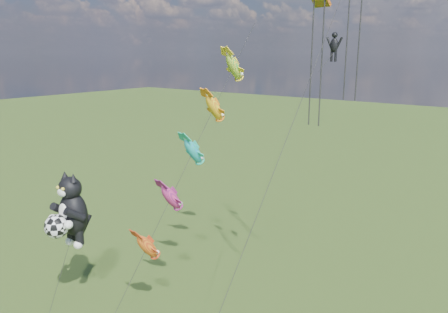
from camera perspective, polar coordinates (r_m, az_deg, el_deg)
The scene contains 4 objects.
ground at distance 36.36m, azimuth -21.87°, elevation -18.03°, with size 300.00×300.00×0.00m, color #1D370D.
cat_kite_rig at distance 31.94m, azimuth -19.58°, elevation -6.80°, with size 2.47×4.08×10.54m.
fish_windsock_rig at distance 30.89m, azimuth -4.08°, elevation 0.61°, with size 1.53×15.94×20.61m.
parafoil_rig at distance 26.95m, azimuth 14.08°, elevation 14.73°, with size 2.14×17.58×24.81m.
Camera 1 is at (27.59, -14.89, 18.41)m, focal length 35.00 mm.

